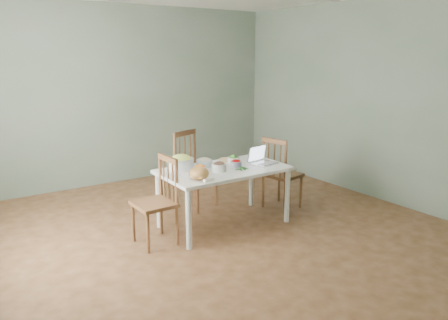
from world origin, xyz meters
TOP-DOWN VIEW (x-y plane):
  - floor at (0.00, 0.00)m, footprint 5.00×5.00m
  - wall_back at (0.00, 2.50)m, footprint 5.00×0.00m
  - wall_front at (0.00, -2.50)m, footprint 5.00×0.00m
  - wall_right at (2.50, 0.00)m, footprint 0.00×5.00m
  - dining_table at (0.19, 0.08)m, footprint 1.46×0.82m
  - chair_far at (0.23, 0.79)m, footprint 0.55×0.54m
  - chair_left at (-0.71, 0.05)m, footprint 0.41×0.43m
  - chair_right at (1.14, 0.14)m, footprint 0.47×0.48m
  - bread_boule at (-0.29, -0.15)m, footprint 0.26×0.26m
  - butter_stick at (-0.23, -0.26)m, footprint 0.12×0.04m
  - bowl_squash at (-0.24, 0.33)m, footprint 0.35×0.35m
  - bowl_carrot at (-0.13, 0.09)m, footprint 0.20×0.20m
  - bowl_onion at (0.05, 0.29)m, footprint 0.24×0.24m
  - bowl_mushroom at (0.07, 0.00)m, footprint 0.19×0.19m
  - bowl_redpep at (0.35, 0.08)m, footprint 0.16×0.16m
  - bowl_broccoli at (0.43, 0.24)m, footprint 0.17×0.17m
  - flatbread at (0.44, 0.37)m, footprint 0.22×0.22m
  - basil_bunch at (0.33, -0.05)m, footprint 0.19×0.19m
  - laptop at (0.70, -0.02)m, footprint 0.34×0.30m

SIDE VIEW (x-z plane):
  - floor at x=0.00m, z-range 0.00..0.00m
  - dining_table at x=0.19m, z-range 0.00..0.69m
  - chair_left at x=-0.71m, z-range 0.00..0.93m
  - chair_right at x=1.14m, z-range 0.00..0.94m
  - chair_far at x=0.23m, z-range 0.00..1.00m
  - flatbread at x=0.44m, z-range 0.69..0.71m
  - basil_bunch at x=0.33m, z-range 0.69..0.71m
  - butter_stick at x=-0.23m, z-range 0.69..0.72m
  - bowl_redpep at x=0.35m, z-range 0.69..0.77m
  - bowl_carrot at x=-0.13m, z-range 0.69..0.77m
  - bowl_broccoli at x=0.43m, z-range 0.69..0.78m
  - bowl_onion at x=0.05m, z-range 0.69..0.79m
  - bowl_mushroom at x=0.07m, z-range 0.69..0.79m
  - bread_boule at x=-0.29m, z-range 0.69..0.82m
  - bowl_squash at x=-0.24m, z-range 0.69..0.85m
  - laptop at x=0.70m, z-range 0.69..0.90m
  - wall_back at x=0.00m, z-range 0.00..2.70m
  - wall_front at x=0.00m, z-range 0.00..2.70m
  - wall_right at x=2.50m, z-range 0.00..2.70m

